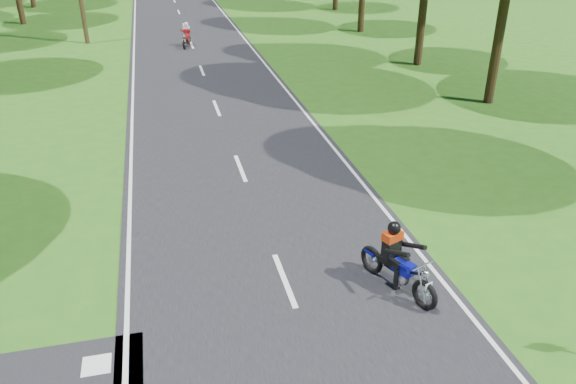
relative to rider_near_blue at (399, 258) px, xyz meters
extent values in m
plane|color=#295A14|center=(-2.21, -1.14, -0.79)|extent=(160.00, 160.00, 0.00)
cube|color=silver|center=(-2.21, 0.86, -0.76)|extent=(0.12, 2.00, 0.01)
cube|color=silver|center=(-2.21, 6.86, -0.76)|extent=(0.12, 2.00, 0.01)
cube|color=silver|center=(-2.21, 12.86, -0.76)|extent=(0.12, 2.00, 0.01)
cube|color=silver|center=(-2.21, 18.86, -0.76)|extent=(0.12, 2.00, 0.01)
cube|color=silver|center=(-2.21, 24.86, -0.76)|extent=(0.12, 2.00, 0.01)
cube|color=silver|center=(-2.21, 30.86, -0.76)|extent=(0.12, 2.00, 0.01)
cube|color=silver|center=(-2.21, 36.86, -0.76)|extent=(0.12, 2.00, 0.01)
cube|color=silver|center=(-2.21, 42.86, -0.76)|extent=(0.12, 2.00, 0.01)
cube|color=silver|center=(-6.01, -0.84, -0.76)|extent=(0.50, 0.50, 0.01)
cylinder|color=black|center=(8.85, 11.06, 1.49)|extent=(0.40, 0.40, 4.56)
cylinder|color=black|center=(8.71, 17.55, 0.96)|extent=(0.40, 0.40, 3.49)
cylinder|color=black|center=(8.85, 26.44, 1.06)|extent=(0.40, 0.40, 3.69)
camera|label=1|loc=(-4.46, -8.85, 6.42)|focal=35.00mm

